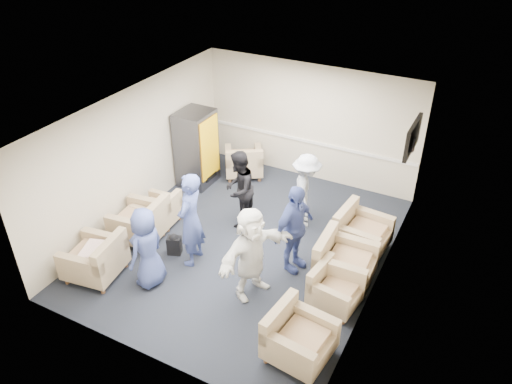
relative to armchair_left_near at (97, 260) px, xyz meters
The scene contains 25 objects.
floor 2.75m from the armchair_left_near, 46.65° to the left, with size 6.00×6.00×0.00m, color black.
ceiling 3.60m from the armchair_left_near, 46.65° to the left, with size 6.00×6.00×0.00m, color silver.
back_wall 5.41m from the armchair_left_near, 69.42° to the left, with size 5.00×0.02×2.70m, color beige.
front_wall 2.35m from the armchair_left_near, 28.57° to the right, with size 5.00×0.02×2.70m, color beige.
left_wall 2.31m from the armchair_left_near, 107.63° to the left, with size 0.02×6.00×2.70m, color beige.
right_wall 4.90m from the armchair_left_near, 24.39° to the left, with size 0.02×6.00×2.70m, color beige.
chair_rail 5.33m from the armchair_left_near, 69.34° to the left, with size 4.98×0.04×0.06m, color silver.
tv 5.98m from the armchair_left_near, 41.28° to the left, with size 0.10×1.00×0.58m.
armchair_left_near is the anchor object (origin of this frame).
armchair_left_mid 1.23m from the armchair_left_near, 89.51° to the left, with size 1.01×1.01×0.73m.
armchair_left_far 1.77m from the armchair_left_near, 89.54° to the left, with size 0.79×0.79×0.60m.
armchair_right_near 3.77m from the armchair_left_near, ahead, with size 0.96×0.96×0.69m.
armchair_right_midnear 4.08m from the armchair_left_near, 18.00° to the left, with size 0.85×0.85×0.60m.
armchair_right_midfar 4.23m from the armchair_left_near, 25.89° to the left, with size 0.95×0.95×0.74m.
armchair_right_far 4.76m from the armchair_left_near, 36.72° to the left, with size 0.98×0.98×0.72m.
armchair_corner 4.32m from the armchair_left_near, 82.51° to the left, with size 1.17×1.17×0.68m.
vending_machine 3.59m from the armchair_left_near, 93.59° to the left, with size 0.71×0.82×1.74m.
backpack 1.40m from the armchair_left_near, 54.36° to the left, with size 0.30×0.26×0.43m.
pillow 0.19m from the armchair_left_near, 142.89° to the right, with size 0.50×0.38×0.14m, color #EFE2D0.
person_front_left 1.03m from the armchair_left_near, 17.86° to the left, with size 0.73×0.48×1.50m, color #3A498B.
person_mid_left 1.76m from the armchair_left_near, 42.30° to the left, with size 0.66×0.43×1.81m, color #3A498B.
person_back_left 2.95m from the armchair_left_near, 61.31° to the left, with size 0.78×0.60×1.60m, color black.
person_back_right 4.09m from the armchair_left_near, 50.64° to the left, with size 1.00×0.58×1.55m, color silver.
person_mid_right 3.46m from the armchair_left_near, 31.41° to the left, with size 0.99×0.41×1.69m, color #3A498B.
person_front_right 2.76m from the armchair_left_near, 19.09° to the left, with size 1.54×0.49×1.66m, color white.
Camera 1 is at (3.68, -6.66, 5.94)m, focal length 35.00 mm.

